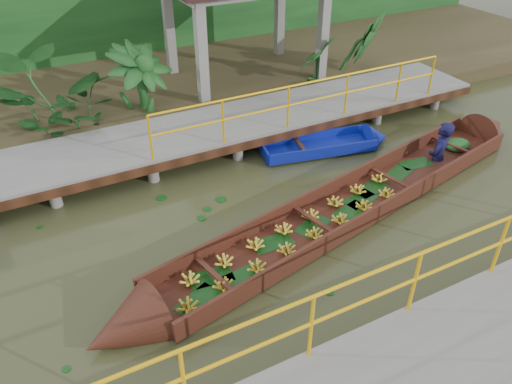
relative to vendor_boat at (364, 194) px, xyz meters
name	(u,v)px	position (x,y,z in m)	size (l,w,h in m)	color
ground	(253,237)	(-2.43, 0.08, -0.24)	(80.00, 80.00, 0.00)	#33361B
land_strip	(135,86)	(-2.43, 7.58, -0.01)	(30.00, 8.00, 0.45)	#342C1A
far_dock	(185,136)	(-2.41, 3.50, 0.24)	(16.00, 2.06, 1.66)	slate
near_dock	(479,384)	(-1.43, -4.12, 0.06)	(18.00, 2.40, 1.73)	slate
foliage_backdrop	(104,4)	(-2.43, 10.08, 1.76)	(30.00, 0.80, 4.00)	#123B16
vendor_boat	(364,194)	(0.00, 0.00, 0.00)	(11.06, 3.35, 2.27)	#391B0F
moored_blue_boat	(348,142)	(1.11, 2.05, -0.11)	(3.22, 1.40, 0.74)	#0D1A91
tropical_plants	(130,82)	(-3.04, 5.38, 0.98)	(14.24, 1.24, 1.55)	#123B16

